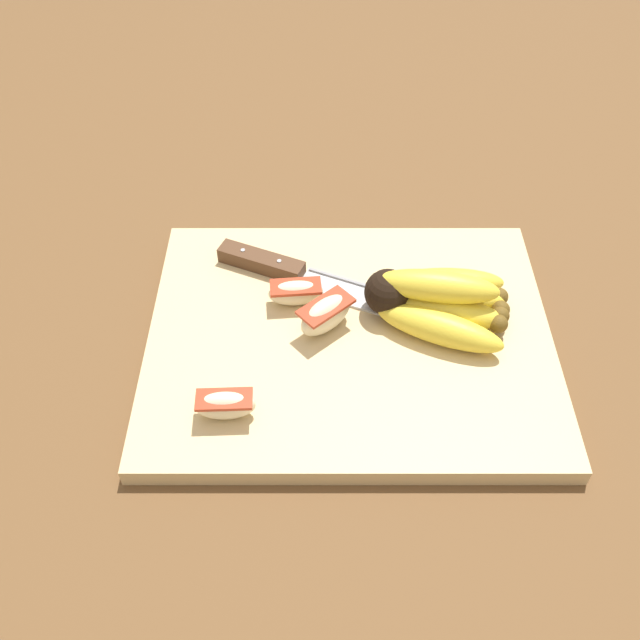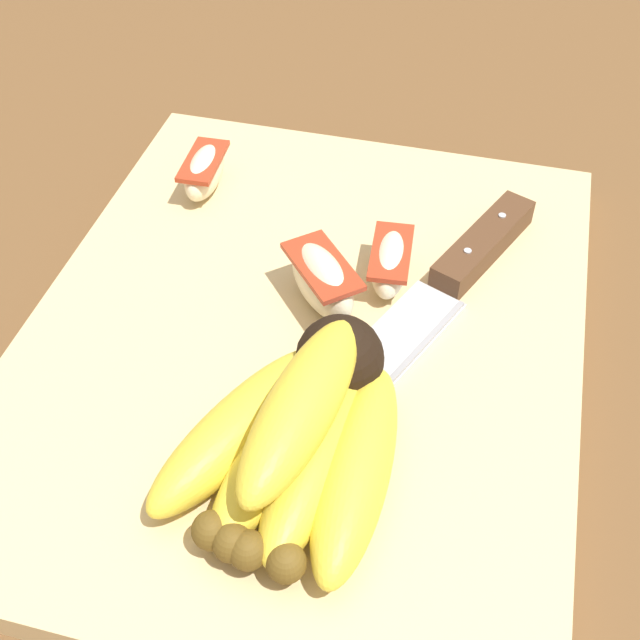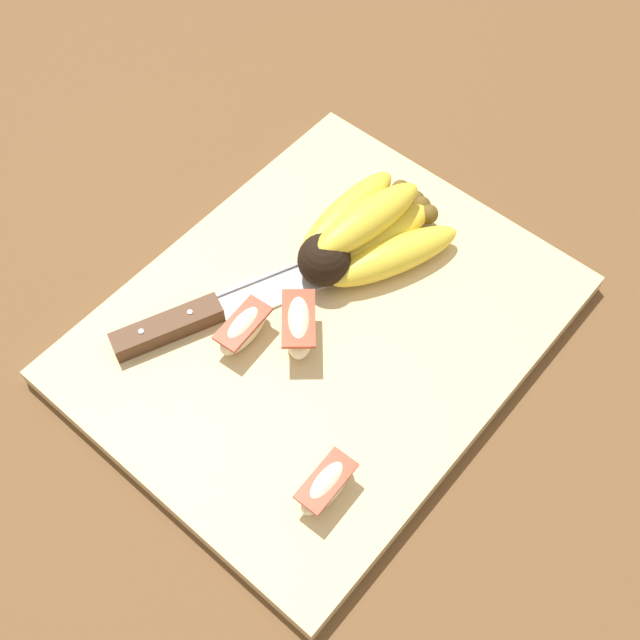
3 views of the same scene
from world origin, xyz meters
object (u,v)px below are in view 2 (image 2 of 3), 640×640
object	(u,v)px
banana_bunch	(302,431)
chefs_knife	(445,287)
apple_wedge_near	(390,262)
apple_wedge_middle	(204,171)
apple_wedge_far	(322,280)

from	to	relation	value
banana_bunch	chefs_knife	distance (m)	0.15
apple_wedge_near	apple_wedge_middle	world-z (taller)	apple_wedge_middle
apple_wedge_near	apple_wedge_middle	bearing A→B (deg)	-112.88
banana_bunch	apple_wedge_near	distance (m)	0.15
chefs_knife	apple_wedge_middle	size ratio (longest dim) A/B	4.68
banana_bunch	chefs_knife	xyz separation A→B (m)	(-0.14, 0.05, -0.02)
chefs_knife	apple_wedge_middle	xyz separation A→B (m)	(-0.07, -0.18, 0.01)
banana_bunch	apple_wedge_far	distance (m)	0.11
apple_wedge_near	apple_wedge_far	xyz separation A→B (m)	(0.03, -0.04, 0.00)
chefs_knife	apple_wedge_middle	world-z (taller)	apple_wedge_middle
apple_wedge_middle	chefs_knife	bearing A→B (deg)	70.04
chefs_knife	apple_wedge_middle	bearing A→B (deg)	-109.96
apple_wedge_middle	apple_wedge_far	xyz separation A→B (m)	(0.09, 0.11, 0.00)
chefs_knife	apple_wedge_far	world-z (taller)	apple_wedge_far
banana_bunch	apple_wedge_far	xyz separation A→B (m)	(-0.11, -0.02, -0.00)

